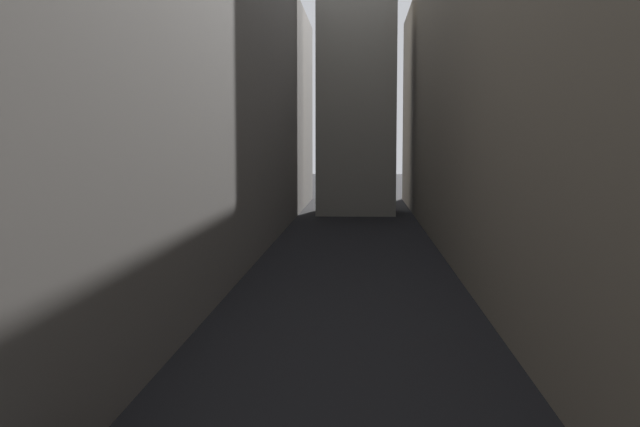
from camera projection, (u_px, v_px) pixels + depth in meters
ground_plane at (350, 280)px, 38.26m from camera, size 264.00×264.00×0.00m
building_block_left at (150, 76)px, 39.87m from camera, size 10.06×108.00×20.69m
building_block_right at (576, 70)px, 38.66m from camera, size 11.79×108.00×21.06m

